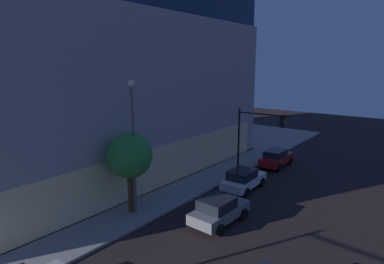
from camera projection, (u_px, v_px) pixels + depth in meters
modern_building at (80, 81)px, 30.82m from camera, size 29.57×22.39×16.13m
traffic_light_far_corner at (255, 130)px, 27.70m from camera, size 0.49×4.64×5.65m
street_lamp_sidewalk at (133, 133)px, 19.70m from camera, size 0.44×0.44×8.52m
sidewalk_tree at (129, 156)px, 20.32m from camera, size 2.91×2.91×5.24m
car_grey at (219, 210)px, 19.67m from camera, size 4.23×2.19×1.67m
car_white at (243, 179)px, 25.08m from camera, size 4.42×2.21×1.61m
car_red at (276, 158)px, 30.73m from camera, size 4.41×1.99×1.67m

